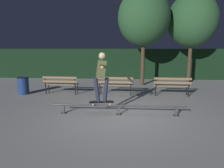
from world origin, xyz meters
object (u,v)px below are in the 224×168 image
(trash_can, at_px, (23,85))
(park_bench_left_center, at_px, (115,83))
(grind_rail, at_px, (119,107))
(skateboard, at_px, (101,102))
(park_bench_right_center, at_px, (172,84))
(tree_behind_benches, at_px, (144,18))
(park_bench_leftmost, at_px, (61,83))
(skateboarder, at_px, (101,73))
(tree_far_right, at_px, (192,20))

(trash_can, bearing_deg, park_bench_left_center, 1.66)
(grind_rail, bearing_deg, skateboard, 180.00)
(park_bench_right_center, distance_m, tree_behind_benches, 4.40)
(park_bench_right_center, relative_size, trash_can, 2.02)
(park_bench_leftmost, relative_size, park_bench_left_center, 1.00)
(skateboarder, relative_size, park_bench_left_center, 0.96)
(skateboard, xyz_separation_m, park_bench_left_center, (0.28, 2.78, 0.15))
(skateboarder, relative_size, tree_far_right, 0.29)
(tree_behind_benches, bearing_deg, park_bench_leftmost, -145.22)
(skateboard, xyz_separation_m, trash_can, (-3.98, 2.65, 0.02))
(skateboarder, xyz_separation_m, tree_far_right, (4.59, 6.37, 2.42))
(skateboard, height_order, tree_far_right, tree_far_right)
(park_bench_left_center, distance_m, tree_behind_benches, 4.49)
(park_bench_left_center, height_order, park_bench_right_center, same)
(grind_rail, bearing_deg, park_bench_left_center, 95.68)
(park_bench_right_center, distance_m, trash_can, 6.79)
(grind_rail, bearing_deg, trash_can, 149.68)
(skateboard, distance_m, skateboarder, 0.94)
(park_bench_left_center, height_order, tree_behind_benches, tree_behind_benches)
(skateboard, bearing_deg, park_bench_leftmost, 128.94)
(tree_far_right, bearing_deg, skateboarder, -125.77)
(tree_far_right, xyz_separation_m, trash_can, (-8.57, -3.71, -3.33))
(tree_behind_benches, bearing_deg, skateboard, -107.15)
(grind_rail, relative_size, park_bench_leftmost, 2.61)
(skateboarder, height_order, tree_behind_benches, tree_behind_benches)
(park_bench_left_center, bearing_deg, grind_rail, -84.32)
(park_bench_leftmost, bearing_deg, grind_rail, -44.77)
(park_bench_leftmost, height_order, park_bench_left_center, same)
(park_bench_right_center, bearing_deg, trash_can, -178.96)
(skateboard, xyz_separation_m, park_bench_right_center, (2.80, 2.78, 0.15))
(park_bench_leftmost, distance_m, trash_can, 1.75)
(park_bench_left_center, distance_m, trash_can, 4.27)
(park_bench_leftmost, bearing_deg, skateboarder, -51.02)
(park_bench_right_center, bearing_deg, skateboarder, -135.25)
(skateboarder, xyz_separation_m, park_bench_right_center, (2.80, 2.78, -0.79))
(skateboard, relative_size, tree_far_right, 0.15)
(grind_rail, bearing_deg, skateboarder, 179.95)
(skateboarder, height_order, tree_far_right, tree_far_right)
(tree_behind_benches, relative_size, tree_far_right, 1.01)
(park_bench_right_center, bearing_deg, park_bench_leftmost, 180.00)
(park_bench_leftmost, xyz_separation_m, park_bench_right_center, (5.05, 0.00, 0.00))
(skateboarder, bearing_deg, tree_far_right, 54.23)
(park_bench_left_center, bearing_deg, park_bench_right_center, 0.00)
(skateboarder, relative_size, tree_behind_benches, 0.29)
(skateboard, bearing_deg, park_bench_right_center, 44.72)
(skateboard, xyz_separation_m, skateboarder, (0.00, 0.00, 0.94))
(skateboarder, bearing_deg, park_bench_right_center, 44.75)
(park_bench_left_center, relative_size, tree_far_right, 0.30)
(grind_rail, distance_m, tree_behind_benches, 6.66)
(grind_rail, bearing_deg, tree_behind_benches, 78.27)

